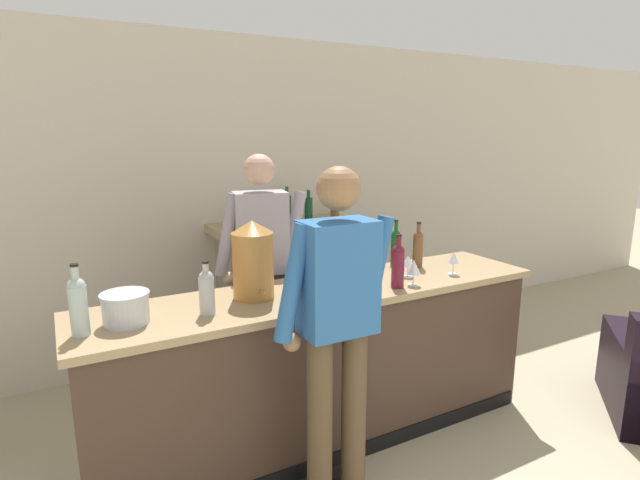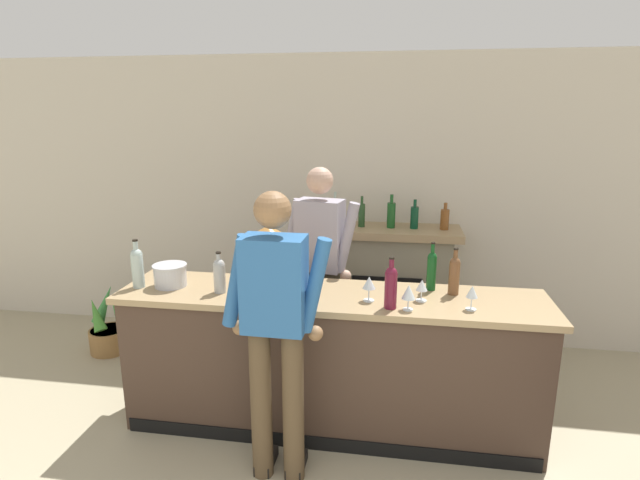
% 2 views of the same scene
% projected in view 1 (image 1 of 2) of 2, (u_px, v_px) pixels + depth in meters
% --- Properties ---
extents(wall_back_panel, '(12.00, 0.07, 2.75)m').
position_uv_depth(wall_back_panel, '(248.00, 199.00, 4.43)').
color(wall_back_panel, beige).
rests_on(wall_back_panel, ground_plane).
extents(bar_counter, '(2.93, 0.65, 1.01)m').
position_uv_depth(bar_counter, '(324.00, 365.00, 3.16)').
color(bar_counter, '#433025').
rests_on(bar_counter, ground_plane).
extents(fireplace_stone, '(1.30, 0.52, 1.51)m').
position_uv_depth(fireplace_stone, '(286.00, 285.00, 4.47)').
color(fireplace_stone, gray).
rests_on(fireplace_stone, ground_plane).
extents(person_customer, '(0.66, 0.31, 1.80)m').
position_uv_depth(person_customer, '(337.00, 329.00, 2.46)').
color(person_customer, brown).
rests_on(person_customer, ground_plane).
extents(person_bartender, '(0.65, 0.36, 1.81)m').
position_uv_depth(person_bartender, '(262.00, 270.00, 3.49)').
color(person_bartender, '#4C4837').
rests_on(person_bartender, ground_plane).
extents(copper_dispenser, '(0.24, 0.28, 0.45)m').
position_uv_depth(copper_dispenser, '(253.00, 259.00, 2.85)').
color(copper_dispenser, '#B27334').
rests_on(copper_dispenser, bar_counter).
extents(ice_bucket_steel, '(0.24, 0.24, 0.16)m').
position_uv_depth(ice_bucket_steel, '(126.00, 308.00, 2.49)').
color(ice_bucket_steel, silver).
rests_on(ice_bucket_steel, bar_counter).
extents(wine_bottle_burgundy_dark, '(0.07, 0.07, 0.34)m').
position_uv_depth(wine_bottle_burgundy_dark, '(396.00, 247.00, 3.51)').
color(wine_bottle_burgundy_dark, '#104719').
rests_on(wine_bottle_burgundy_dark, bar_counter).
extents(wine_bottle_chardonnay_pale, '(0.08, 0.08, 0.33)m').
position_uv_depth(wine_bottle_chardonnay_pale, '(398.00, 264.00, 3.05)').
color(wine_bottle_chardonnay_pale, maroon).
rests_on(wine_bottle_chardonnay_pale, bar_counter).
extents(wine_bottle_port_short, '(0.08, 0.08, 0.35)m').
position_uv_depth(wine_bottle_port_short, '(78.00, 304.00, 2.32)').
color(wine_bottle_port_short, '#AABEB8').
rests_on(wine_bottle_port_short, bar_counter).
extents(wine_bottle_cabernet_heavy, '(0.07, 0.07, 0.32)m').
position_uv_depth(wine_bottle_cabernet_heavy, '(418.00, 247.00, 3.52)').
color(wine_bottle_cabernet_heavy, brown).
rests_on(wine_bottle_cabernet_heavy, bar_counter).
extents(wine_bottle_rose_blush, '(0.08, 0.08, 0.29)m').
position_uv_depth(wine_bottle_rose_blush, '(207.00, 290.00, 2.60)').
color(wine_bottle_rose_blush, '#AEAEAB').
rests_on(wine_bottle_rose_blush, bar_counter).
extents(wine_glass_by_dispenser, '(0.08, 0.08, 0.14)m').
position_uv_depth(wine_glass_by_dispenser, '(304.00, 274.00, 3.01)').
color(wine_glass_by_dispenser, silver).
rests_on(wine_glass_by_dispenser, bar_counter).
extents(wine_glass_back_row, '(0.07, 0.07, 0.15)m').
position_uv_depth(wine_glass_back_row, '(408.00, 262.00, 3.28)').
color(wine_glass_back_row, silver).
rests_on(wine_glass_back_row, bar_counter).
extents(wine_glass_mid_counter, '(0.09, 0.09, 0.16)m').
position_uv_depth(wine_glass_mid_counter, '(414.00, 268.00, 3.09)').
color(wine_glass_mid_counter, silver).
rests_on(wine_glass_mid_counter, bar_counter).
extents(wine_glass_near_bucket, '(0.07, 0.07, 0.16)m').
position_uv_depth(wine_glass_near_bucket, '(454.00, 258.00, 3.33)').
color(wine_glass_near_bucket, silver).
rests_on(wine_glass_near_bucket, bar_counter).
extents(wine_glass_front_right, '(0.09, 0.09, 0.17)m').
position_uv_depth(wine_glass_front_right, '(369.00, 268.00, 3.08)').
color(wine_glass_front_right, silver).
rests_on(wine_glass_front_right, bar_counter).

